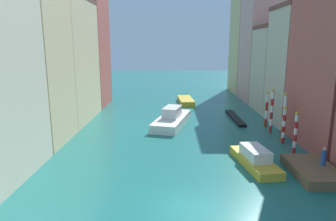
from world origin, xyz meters
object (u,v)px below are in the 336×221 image
Objects in this scene: mooring_pole_4 at (267,109)px; motorboat_1 at (186,101)px; vaporetto_white at (172,119)px; mooring_pole_1 at (284,124)px; mooring_pole_0 at (296,132)px; waterfront_dock at (313,171)px; mooring_pole_2 at (284,116)px; gondola_black at (235,118)px; mooring_pole_3 at (272,111)px; motorboat_0 at (255,159)px; person_on_dock at (324,157)px.

mooring_pole_4 reaches higher than motorboat_1.
mooring_pole_1 is at bearing -31.92° from vaporetto_white.
mooring_pole_0 is 26.33m from motorboat_1.
waterfront_dock is 18.53m from vaporetto_white.
mooring_pole_2 reaches higher than gondola_black.
mooring_pole_1 is 0.39× the size of vaporetto_white.
mooring_pole_4 is at bearing 86.16° from mooring_pole_3.
mooring_pole_3 is 11.99m from vaporetto_white.
mooring_pole_0 is 3.11m from mooring_pole_1.
mooring_pole_4 is 13.07m from motorboat_0.
person_on_dock is at bearing -80.19° from gondola_black.
mooring_pole_1 is at bearing 88.33° from mooring_pole_0.
mooring_pole_2 reaches higher than mooring_pole_4.
mooring_pole_3 is at bearing 91.58° from person_on_dock.
motorboat_0 is (-3.99, 1.94, 0.21)m from waterfront_dock.
person_on_dock is at bearing -87.76° from mooring_pole_1.
vaporetto_white is (-11.40, 3.23, -1.83)m from mooring_pole_3.
mooring_pole_3 reaches higher than person_on_dock.
mooring_pole_2 is 0.59× the size of gondola_black.
motorboat_0 is at bearing -110.87° from mooring_pole_4.
mooring_pole_3 is (-0.32, 11.54, 1.16)m from person_on_dock.
mooring_pole_0 is 1.03× the size of mooring_pole_1.
mooring_pole_0 is at bearing -90.58° from mooring_pole_3.
motorboat_1 is (-6.23, 11.42, 0.24)m from gondola_black.
mooring_pole_2 is at bearing -69.83° from gondola_black.
motorboat_0 is at bearing -127.17° from mooring_pole_1.
mooring_pole_4 is at bearing 88.61° from mooring_pole_0.
motorboat_1 is (-8.93, 24.72, -1.63)m from mooring_pole_0.
mooring_pole_1 is 10.72m from gondola_black.
mooring_pole_3 reaches higher than mooring_pole_1.
mooring_pole_0 reaches higher than waterfront_dock.
person_on_dock reaches higher than motorboat_0.
gondola_black is (-3.25, 8.84, -2.41)m from mooring_pole_2.
mooring_pole_4 is 0.45× the size of vaporetto_white.
mooring_pole_1 reaches higher than gondola_black.
mooring_pole_4 is 0.67× the size of motorboat_0.
mooring_pole_0 is 0.55× the size of motorboat_1.
mooring_pole_3 reaches higher than mooring_pole_0.
mooring_pole_4 reaches higher than gondola_black.
motorboat_0 is (-4.94, -7.26, -1.99)m from mooring_pole_2.
mooring_pole_4 is at bearing -4.52° from vaporetto_white.
motorboat_0 is 0.92× the size of motorboat_1.
mooring_pole_1 is at bearing 92.24° from person_on_dock.
mooring_pole_3 is at bearing -66.30° from gondola_black.
mooring_pole_1 is (0.09, 3.11, -0.05)m from mooring_pole_0.
mooring_pole_0 is 5.41m from motorboat_0.
person_on_dock is 30.72m from motorboat_1.
person_on_dock is (0.79, 0.20, 1.04)m from waterfront_dock.
mooring_pole_4 is at bearing 93.84° from mooring_pole_2.
motorboat_1 is at bearing 116.91° from mooring_pole_3.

